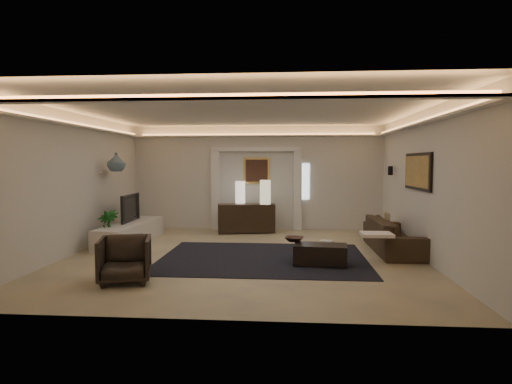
# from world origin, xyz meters

# --- Properties ---
(floor) EXTENTS (7.00, 7.00, 0.00)m
(floor) POSITION_xyz_m (0.00, 0.00, 0.00)
(floor) COLOR tan
(floor) RESTS_ON ground
(ceiling) EXTENTS (7.00, 7.00, 0.00)m
(ceiling) POSITION_xyz_m (0.00, 0.00, 2.90)
(ceiling) COLOR white
(ceiling) RESTS_ON ground
(wall_back) EXTENTS (7.00, 0.00, 7.00)m
(wall_back) POSITION_xyz_m (0.00, 3.50, 1.45)
(wall_back) COLOR silver
(wall_back) RESTS_ON ground
(wall_front) EXTENTS (7.00, 0.00, 7.00)m
(wall_front) POSITION_xyz_m (0.00, -3.50, 1.45)
(wall_front) COLOR silver
(wall_front) RESTS_ON ground
(wall_left) EXTENTS (0.00, 7.00, 7.00)m
(wall_left) POSITION_xyz_m (-3.50, 0.00, 1.45)
(wall_left) COLOR silver
(wall_left) RESTS_ON ground
(wall_right) EXTENTS (0.00, 7.00, 7.00)m
(wall_right) POSITION_xyz_m (3.50, 0.00, 1.45)
(wall_right) COLOR silver
(wall_right) RESTS_ON ground
(cove_soffit) EXTENTS (7.00, 7.00, 0.04)m
(cove_soffit) POSITION_xyz_m (0.00, 0.00, 2.62)
(cove_soffit) COLOR silver
(cove_soffit) RESTS_ON ceiling
(daylight_slit) EXTENTS (0.25, 0.03, 1.00)m
(daylight_slit) POSITION_xyz_m (1.35, 3.48, 1.35)
(daylight_slit) COLOR white
(daylight_slit) RESTS_ON wall_back
(area_rug) EXTENTS (4.00, 3.00, 0.01)m
(area_rug) POSITION_xyz_m (0.40, -0.20, 0.01)
(area_rug) COLOR black
(area_rug) RESTS_ON ground
(pilaster_left) EXTENTS (0.22, 0.20, 2.20)m
(pilaster_left) POSITION_xyz_m (-1.15, 3.40, 1.10)
(pilaster_left) COLOR silver
(pilaster_left) RESTS_ON ground
(pilaster_right) EXTENTS (0.22, 0.20, 2.20)m
(pilaster_right) POSITION_xyz_m (1.15, 3.40, 1.10)
(pilaster_right) COLOR silver
(pilaster_right) RESTS_ON ground
(alcove_header) EXTENTS (2.52, 0.20, 0.12)m
(alcove_header) POSITION_xyz_m (0.00, 3.40, 2.25)
(alcove_header) COLOR silver
(alcove_header) RESTS_ON wall_back
(painting_frame) EXTENTS (0.74, 0.04, 0.74)m
(painting_frame) POSITION_xyz_m (0.00, 3.47, 1.65)
(painting_frame) COLOR tan
(painting_frame) RESTS_ON wall_back
(painting_canvas) EXTENTS (0.62, 0.02, 0.62)m
(painting_canvas) POSITION_xyz_m (0.00, 3.44, 1.65)
(painting_canvas) COLOR #4C2D1E
(painting_canvas) RESTS_ON wall_back
(art_panel_frame) EXTENTS (0.04, 1.64, 0.74)m
(art_panel_frame) POSITION_xyz_m (3.47, 0.30, 1.70)
(art_panel_frame) COLOR black
(art_panel_frame) RESTS_ON wall_right
(art_panel_gold) EXTENTS (0.02, 1.50, 0.62)m
(art_panel_gold) POSITION_xyz_m (3.44, 0.30, 1.70)
(art_panel_gold) COLOR tan
(art_panel_gold) RESTS_ON wall_right
(wall_sconce) EXTENTS (0.12, 0.12, 0.22)m
(wall_sconce) POSITION_xyz_m (3.38, 2.20, 1.68)
(wall_sconce) COLOR black
(wall_sconce) RESTS_ON wall_right
(wall_niche) EXTENTS (0.10, 0.55, 0.04)m
(wall_niche) POSITION_xyz_m (-3.44, 1.40, 1.65)
(wall_niche) COLOR silver
(wall_niche) RESTS_ON wall_left
(console) EXTENTS (1.56, 0.75, 0.75)m
(console) POSITION_xyz_m (-0.23, 2.77, 0.40)
(console) COLOR black
(console) RESTS_ON ground
(lamp_left) EXTENTS (0.31, 0.31, 0.59)m
(lamp_left) POSITION_xyz_m (-0.41, 3.01, 1.09)
(lamp_left) COLOR white
(lamp_left) RESTS_ON console
(lamp_right) EXTENTS (0.32, 0.32, 0.64)m
(lamp_right) POSITION_xyz_m (0.28, 2.77, 1.09)
(lamp_right) COLOR beige
(lamp_right) RESTS_ON console
(media_ledge) EXTENTS (0.81, 2.63, 0.49)m
(media_ledge) POSITION_xyz_m (-2.80, 1.21, 0.23)
(media_ledge) COLOR beige
(media_ledge) RESTS_ON ground
(tv) EXTENTS (1.14, 0.17, 0.65)m
(tv) POSITION_xyz_m (-2.99, 1.42, 0.78)
(tv) COLOR black
(tv) RESTS_ON media_ledge
(figurine) EXTENTS (0.18, 0.18, 0.39)m
(figurine) POSITION_xyz_m (-3.13, 2.51, 0.64)
(figurine) COLOR black
(figurine) RESTS_ON media_ledge
(ginger_jar) EXTENTS (0.49, 0.49, 0.44)m
(ginger_jar) POSITION_xyz_m (-3.14, 1.28, 1.89)
(ginger_jar) COLOR slate
(ginger_jar) RESTS_ON wall_niche
(plant) EXTENTS (0.53, 0.53, 0.84)m
(plant) POSITION_xyz_m (-3.04, 0.52, 0.42)
(plant) COLOR #114914
(plant) RESTS_ON ground
(sofa) EXTENTS (2.34, 0.93, 0.68)m
(sofa) POSITION_xyz_m (3.15, 0.68, 0.34)
(sofa) COLOR black
(sofa) RESTS_ON ground
(throw_blanket) EXTENTS (0.57, 0.47, 0.06)m
(throw_blanket) POSITION_xyz_m (2.53, -0.48, 0.55)
(throw_blanket) COLOR silver
(throw_blanket) RESTS_ON sofa
(throw_pillow) EXTENTS (0.16, 0.37, 0.36)m
(throw_pillow) POSITION_xyz_m (3.15, 1.46, 0.55)
(throw_pillow) COLOR tan
(throw_pillow) RESTS_ON sofa
(coffee_table) EXTENTS (1.00, 0.62, 0.36)m
(coffee_table) POSITION_xyz_m (1.48, -0.66, 0.20)
(coffee_table) COLOR black
(coffee_table) RESTS_ON ground
(bowl) EXTENTS (0.43, 0.43, 0.09)m
(bowl) POSITION_xyz_m (1.00, -0.40, 0.45)
(bowl) COLOR #36211A
(bowl) RESTS_ON coffee_table
(magazine) EXTENTS (0.25, 0.21, 0.03)m
(magazine) POSITION_xyz_m (1.61, -0.40, 0.42)
(magazine) COLOR white
(magazine) RESTS_ON coffee_table
(armchair) EXTENTS (0.95, 0.97, 0.72)m
(armchair) POSITION_xyz_m (-1.67, -2.00, 0.36)
(armchair) COLOR black
(armchair) RESTS_ON ground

